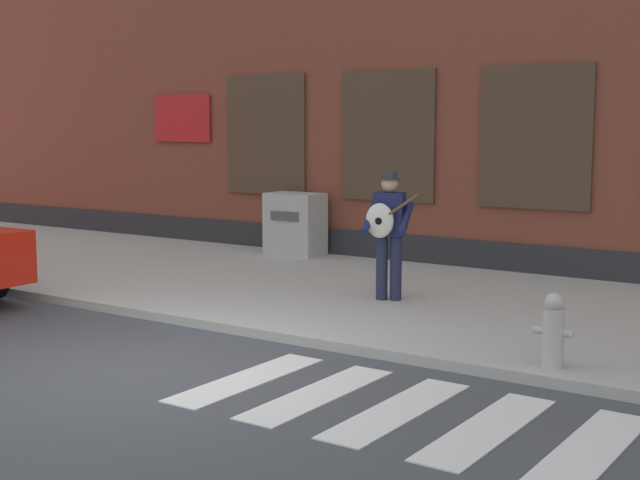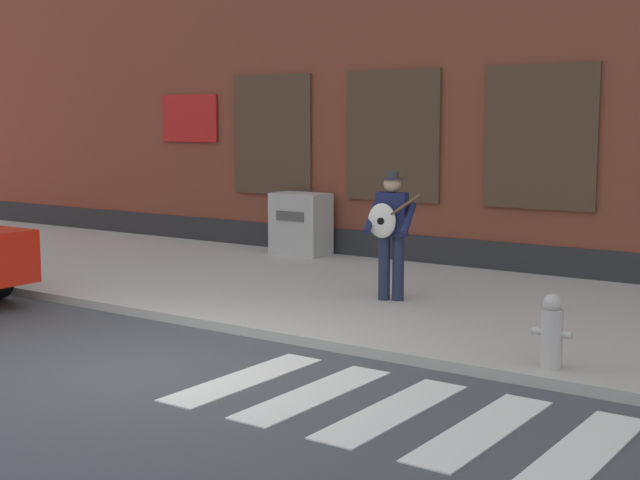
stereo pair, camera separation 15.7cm
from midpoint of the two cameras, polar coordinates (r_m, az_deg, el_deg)
ground_plane at (r=8.85m, az=-10.73°, el=-8.11°), size 160.00×160.00×0.00m
sidewalk at (r=12.07m, az=3.81°, el=-3.55°), size 28.00×5.27×0.11m
crosswalk at (r=7.16m, az=10.96°, el=-11.82°), size 5.20×1.90×0.01m
busker at (r=11.32m, az=4.91°, el=0.80°), size 0.77×0.64×1.65m
utility_box at (r=15.34m, az=-0.95°, el=1.04°), size 0.96×0.62×1.07m
fire_hydrant at (r=8.54m, az=15.13°, el=-5.66°), size 0.38×0.20×0.70m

